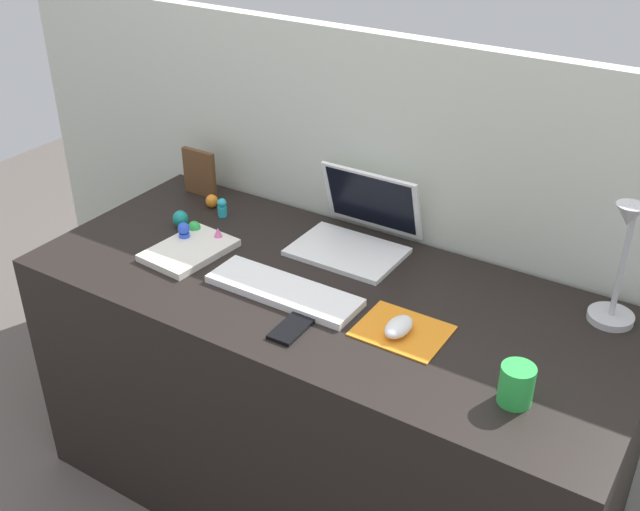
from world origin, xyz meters
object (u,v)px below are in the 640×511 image
laptop (358,228)px  mouse (399,327)px  toy_figurine_teal (180,219)px  toy_figurine_cyan (222,207)px  toy_figurine_green (194,228)px  keyboard (284,291)px  notebook_pad (189,250)px  desk_lamp (620,268)px  toy_figurine_blue (184,232)px  cell_phone (292,328)px  toy_figurine_orange (212,201)px  coffee_mug (516,385)px  toy_figurine_pink (218,235)px  picture_frame (199,173)px

laptop → mouse: (0.30, -0.32, -0.03)m
mouse → toy_figurine_teal: toy_figurine_teal is taller
toy_figurine_cyan → toy_figurine_green: bearing=-87.9°
keyboard → notebook_pad: size_ratio=1.71×
keyboard → notebook_pad: 0.34m
toy_figurine_teal → notebook_pad: bearing=-40.8°
desk_lamp → toy_figurine_green: bearing=-171.3°
toy_figurine_teal → toy_figurine_blue: size_ratio=0.80×
desk_lamp → toy_figurine_cyan: size_ratio=5.93×
keyboard → cell_phone: size_ratio=3.20×
notebook_pad → toy_figurine_orange: toy_figurine_orange is taller
coffee_mug → toy_figurine_blue: size_ratio=1.39×
toy_figurine_green → notebook_pad: bearing=-57.0°
desk_lamp → toy_figurine_cyan: 1.15m
coffee_mug → toy_figurine_green: (-1.04, 0.21, -0.02)m
desk_lamp → toy_figurine_blue: (-1.12, -0.23, -0.13)m
toy_figurine_cyan → toy_figurine_orange: size_ratio=1.37×
cell_phone → toy_figurine_pink: (-0.42, 0.24, 0.02)m
cell_phone → toy_figurine_teal: (-0.57, 0.26, 0.02)m
toy_figurine_pink → cell_phone: bearing=-29.9°
laptop → toy_figurine_green: bearing=-155.3°
mouse → cell_phone: 0.25m
toy_figurine_teal → toy_figurine_pink: (0.16, -0.02, -0.00)m
mouse → toy_figurine_teal: size_ratio=1.90×
toy_figurine_teal → toy_figurine_orange: (-0.00, 0.15, -0.00)m
keyboard → mouse: (0.33, 0.00, 0.01)m
mouse → toy_figurine_blue: toy_figurine_blue is taller
toy_figurine_green → toy_figurine_pink: bearing=-1.3°
desk_lamp → toy_figurine_cyan: desk_lamp is taller
laptop → cell_phone: (0.07, -0.44, -0.05)m
cell_phone → notebook_pad: size_ratio=0.53×
keyboard → cell_phone: bearing=-47.9°
desk_lamp → toy_figurine_orange: (-1.20, -0.01, -0.14)m
keyboard → toy_figurine_cyan: (-0.41, 0.26, 0.02)m
keyboard → cell_phone: 0.16m
picture_frame → coffee_mug: picture_frame is taller
keyboard → cell_phone: (0.11, -0.12, -0.01)m
desk_lamp → toy_figurine_pink: (-1.04, -0.18, -0.14)m
notebook_pad → toy_figurine_blue: size_ratio=3.78×
toy_figurine_green → toy_figurine_blue: bearing=-79.5°
laptop → notebook_pad: size_ratio=1.25×
cell_phone → toy_figurine_cyan: bearing=142.3°
cell_phone → toy_figurine_orange: (-0.58, 0.41, 0.02)m
laptop → toy_figurine_green: 0.48m
keyboard → mouse: 0.33m
laptop → toy_figurine_cyan: 0.44m
picture_frame → toy_figurine_cyan: bearing=-28.5°
keyboard → toy_figurine_green: (-0.40, 0.12, 0.01)m
notebook_pad → laptop: bearing=43.0°
cell_phone → desk_lamp: 0.77m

